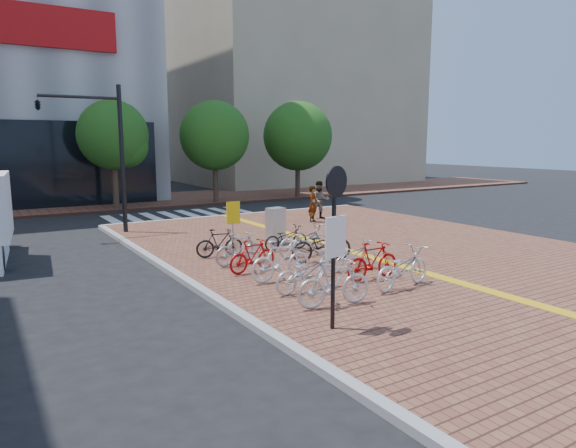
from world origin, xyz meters
TOP-DOWN VIEW (x-y plane):
  - ground at (0.00, 0.00)m, footprint 120.00×120.00m
  - sidewalk at (3.00, -5.00)m, footprint 14.00×34.00m
  - tactile_strip at (2.00, -5.00)m, footprint 0.40×34.00m
  - kerb_west at (-4.00, -5.00)m, footprint 0.25×34.00m
  - kerb_north at (3.00, 12.00)m, footprint 14.00×0.25m
  - far_sidewalk at (0.00, 21.00)m, footprint 70.00×8.00m
  - building_beige at (18.00, 32.00)m, footprint 20.00×18.00m
  - crosswalk at (0.50, 14.00)m, footprint 7.50×4.00m
  - street_trees at (5.04, 17.45)m, footprint 16.20×4.60m
  - bike_0 at (-2.01, -2.67)m, footprint 1.88×0.79m
  - bike_1 at (-1.89, -1.38)m, footprint 1.87×0.74m
  - bike_2 at (-1.89, -0.15)m, footprint 1.88×0.60m
  - bike_3 at (-2.13, 1.03)m, footprint 1.63×0.69m
  - bike_4 at (-2.06, 2.01)m, footprint 1.68×0.60m
  - bike_5 at (-2.13, 3.31)m, footprint 1.59×0.71m
  - bike_6 at (0.36, -2.39)m, footprint 2.08×0.99m
  - bike_7 at (0.25, -1.39)m, footprint 1.72×0.49m
  - bike_8 at (0.40, -0.32)m, footprint 1.76×0.74m
  - bike_9 at (0.33, 1.10)m, footprint 2.09×1.06m
  - bike_10 at (0.26, 1.99)m, footprint 2.03×0.82m
  - bike_11 at (0.26, 3.11)m, footprint 1.65×0.65m
  - pedestrian_a at (4.59, 7.78)m, footprint 0.73×0.68m
  - pedestrian_b at (5.45, 8.44)m, footprint 1.08×0.97m
  - utility_box at (0.47, 4.17)m, footprint 0.68×0.55m
  - yellow_sign at (-1.43, 3.74)m, footprint 0.47×0.12m
  - notice_sign at (-2.87, -3.81)m, footprint 0.59×0.21m
  - traffic_light_pole at (-4.87, 9.69)m, footprint 3.18×1.23m

SIDE VIEW (x-z plane):
  - ground at x=0.00m, z-range 0.00..0.00m
  - crosswalk at x=0.50m, z-range 0.00..0.01m
  - sidewalk at x=3.00m, z-range 0.00..0.15m
  - far_sidewalk at x=0.00m, z-range 0.00..0.15m
  - kerb_west at x=-4.00m, z-range 0.00..0.15m
  - kerb_north at x=3.00m, z-range 0.00..0.15m
  - tactile_strip at x=2.00m, z-range 0.15..0.16m
  - bike_11 at x=0.26m, z-range 0.15..1.00m
  - bike_8 at x=0.40m, z-range 0.15..1.05m
  - bike_5 at x=-2.13m, z-range 0.15..1.08m
  - bike_3 at x=-2.13m, z-range 0.15..1.10m
  - bike_1 at x=-1.89m, z-range 0.15..1.12m
  - bike_4 at x=-2.06m, z-range 0.15..1.14m
  - bike_7 at x=0.25m, z-range 0.15..1.19m
  - bike_10 at x=0.26m, z-range 0.15..1.19m
  - bike_9 at x=0.33m, z-range 0.15..1.20m
  - bike_6 at x=0.36m, z-range 0.15..1.20m
  - bike_0 at x=-2.01m, z-range 0.15..1.24m
  - bike_2 at x=-1.89m, z-range 0.15..1.27m
  - utility_box at x=0.47m, z-range 0.15..1.49m
  - pedestrian_a at x=4.59m, z-range 0.15..1.82m
  - pedestrian_b at x=5.45m, z-range 0.15..1.97m
  - yellow_sign at x=-1.43m, z-range 0.48..2.19m
  - notice_sign at x=-2.87m, z-range 0.57..3.81m
  - street_trees at x=5.04m, z-range 0.92..7.27m
  - traffic_light_pole at x=-4.87m, z-range 1.28..7.20m
  - building_beige at x=18.00m, z-range 0.00..18.00m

